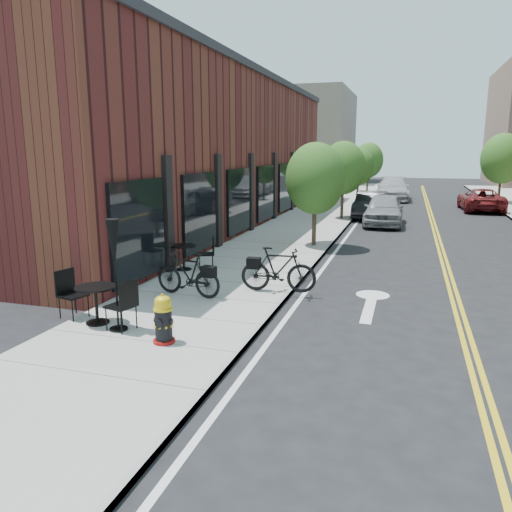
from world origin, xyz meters
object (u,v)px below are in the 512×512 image
(patio_umbrella, at_px, (114,251))
(bicycle_left, at_px, (188,274))
(fire_hydrant, at_px, (163,320))
(parked_car_b, at_px, (371,205))
(bicycle_right, at_px, (278,270))
(parked_car_a, at_px, (384,209))
(parked_car_c, at_px, (393,189))
(parked_car_far, at_px, (481,200))
(bistro_set_c, at_px, (184,254))
(bistro_set_b, at_px, (96,299))

(patio_umbrella, bearing_deg, bicycle_left, 82.53)
(fire_hydrant, height_order, parked_car_b, parked_car_b)
(bicycle_right, relative_size, parked_car_a, 0.43)
(parked_car_a, distance_m, parked_car_c, 12.86)
(bicycle_left, bearing_deg, parked_car_far, 166.64)
(patio_umbrella, distance_m, parked_car_far, 26.43)
(bistro_set_c, height_order, parked_car_b, parked_car_b)
(bicycle_left, bearing_deg, patio_umbrella, 1.98)
(bicycle_right, distance_m, patio_umbrella, 4.43)
(bicycle_left, bearing_deg, bistro_set_b, -12.74)
(fire_hydrant, height_order, parked_car_a, parked_car_a)
(bicycle_left, xyz_separation_m, parked_car_b, (3.13, 16.94, 0.04))
(patio_umbrella, bearing_deg, bicycle_right, 56.60)
(parked_car_c, xyz_separation_m, parked_car_far, (5.32, -5.24, -0.14))
(parked_car_far, bearing_deg, parked_car_b, 37.57)
(patio_umbrella, distance_m, parked_car_a, 17.54)
(bicycle_left, xyz_separation_m, parked_car_a, (3.93, 14.39, 0.10))
(patio_umbrella, bearing_deg, bistro_set_c, 100.39)
(fire_hydrant, bearing_deg, parked_car_c, 83.63)
(bicycle_left, relative_size, parked_car_c, 0.32)
(parked_car_far, bearing_deg, fire_hydrant, 69.33)
(bicycle_right, relative_size, parked_car_far, 0.39)
(bistro_set_c, relative_size, parked_car_c, 0.32)
(fire_hydrant, bearing_deg, parked_car_b, 82.90)
(parked_car_c, bearing_deg, patio_umbrella, -99.30)
(patio_umbrella, height_order, parked_car_b, patio_umbrella)
(bistro_set_c, xyz_separation_m, parked_car_a, (5.20, 11.93, 0.16))
(parked_car_a, distance_m, parked_car_far, 9.29)
(bistro_set_b, relative_size, parked_car_c, 0.35)
(bistro_set_b, xyz_separation_m, parked_car_c, (4.90, 29.63, 0.18))
(fire_hydrant, xyz_separation_m, parked_car_b, (2.29, 19.87, 0.14))
(bicycle_right, distance_m, parked_car_far, 22.21)
(parked_car_b, bearing_deg, parked_car_far, 42.84)
(bistro_set_b, distance_m, patio_umbrella, 1.27)
(fire_hydrant, xyz_separation_m, patio_umbrella, (-1.18, 0.34, 1.16))
(parked_car_a, bearing_deg, parked_car_far, 54.67)
(bicycle_right, relative_size, parked_car_c, 0.34)
(patio_umbrella, distance_m, parked_car_b, 19.87)
(patio_umbrella, height_order, parked_car_far, patio_umbrella)
(fire_hydrant, height_order, parked_car_far, parked_car_far)
(fire_hydrant, height_order, bicycle_left, bicycle_left)
(parked_car_c, height_order, parked_car_far, parked_car_c)
(bistro_set_c, relative_size, patio_umbrella, 0.82)
(bicycle_left, height_order, patio_umbrella, patio_umbrella)
(parked_car_a, height_order, parked_car_c, parked_car_c)
(bicycle_left, relative_size, parked_car_b, 0.42)
(fire_hydrant, height_order, bistro_set_c, bistro_set_c)
(bistro_set_c, height_order, parked_car_c, parked_car_c)
(parked_car_far, bearing_deg, parked_car_c, -46.60)
(parked_car_a, bearing_deg, parked_car_c, 89.61)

